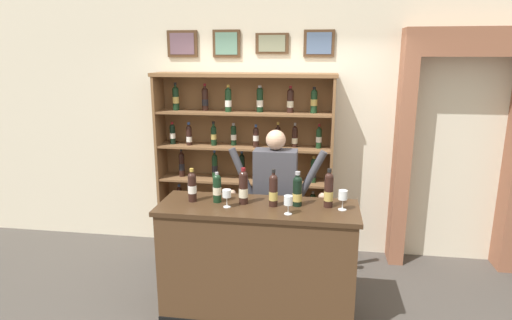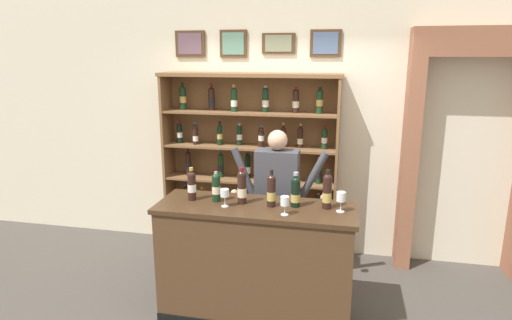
{
  "view_description": "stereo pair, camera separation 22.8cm",
  "coord_description": "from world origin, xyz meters",
  "px_view_note": "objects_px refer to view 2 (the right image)",
  "views": [
    {
      "loc": [
        0.47,
        -3.45,
        2.31
      ],
      "look_at": [
        -0.1,
        0.26,
        1.38
      ],
      "focal_mm": 30.27,
      "sensor_mm": 36.0,
      "label": 1
    },
    {
      "loc": [
        0.69,
        -3.41,
        2.31
      ],
      "look_at": [
        -0.1,
        0.26,
        1.38
      ],
      "focal_mm": 30.27,
      "sensor_mm": 36.0,
      "label": 2
    }
  ],
  "objects_px": {
    "tasting_counter": "(256,262)",
    "tasting_bottle_grappa": "(216,187)",
    "tasting_bottle_riserva": "(192,185)",
    "wine_glass_center": "(341,198)",
    "wine_glass_left": "(225,194)",
    "tasting_bottle_chianti": "(296,191)",
    "tasting_bottle_super_tuscan": "(271,190)",
    "tasting_bottle_rosso": "(327,191)",
    "wine_shelf": "(250,160)",
    "wine_glass_spare": "(285,202)",
    "shopkeeper": "(277,192)",
    "tasting_bottle_vin_santo": "(242,187)"
  },
  "relations": [
    {
      "from": "tasting_bottle_rosso",
      "to": "wine_glass_spare",
      "type": "distance_m",
      "value": 0.39
    },
    {
      "from": "tasting_counter",
      "to": "wine_glass_spare",
      "type": "bearing_deg",
      "value": -30.63
    },
    {
      "from": "tasting_bottle_super_tuscan",
      "to": "wine_shelf",
      "type": "bearing_deg",
      "value": 110.44
    },
    {
      "from": "tasting_bottle_chianti",
      "to": "tasting_bottle_rosso",
      "type": "bearing_deg",
      "value": 2.74
    },
    {
      "from": "tasting_bottle_chianti",
      "to": "shopkeeper",
      "type": "bearing_deg",
      "value": 115.08
    },
    {
      "from": "tasting_bottle_super_tuscan",
      "to": "tasting_bottle_rosso",
      "type": "xyz_separation_m",
      "value": [
        0.46,
        0.05,
        0.01
      ]
    },
    {
      "from": "wine_glass_left",
      "to": "wine_glass_center",
      "type": "bearing_deg",
      "value": 4.81
    },
    {
      "from": "tasting_bottle_grappa",
      "to": "wine_glass_left",
      "type": "bearing_deg",
      "value": -46.17
    },
    {
      "from": "tasting_bottle_chianti",
      "to": "wine_shelf",
      "type": "bearing_deg",
      "value": 118.54
    },
    {
      "from": "tasting_counter",
      "to": "tasting_bottle_chianti",
      "type": "relative_size",
      "value": 5.67
    },
    {
      "from": "tasting_counter",
      "to": "tasting_bottle_chianti",
      "type": "xyz_separation_m",
      "value": [
        0.33,
        0.05,
        0.66
      ]
    },
    {
      "from": "wine_glass_center",
      "to": "tasting_bottle_super_tuscan",
      "type": "bearing_deg",
      "value": 179.45
    },
    {
      "from": "shopkeeper",
      "to": "tasting_bottle_grappa",
      "type": "xyz_separation_m",
      "value": [
        -0.45,
        -0.53,
        0.19
      ]
    },
    {
      "from": "tasting_bottle_rosso",
      "to": "wine_glass_left",
      "type": "xyz_separation_m",
      "value": [
        -0.85,
        -0.14,
        -0.04
      ]
    },
    {
      "from": "tasting_bottle_riserva",
      "to": "wine_glass_center",
      "type": "distance_m",
      "value": 1.3
    },
    {
      "from": "tasting_bottle_chianti",
      "to": "wine_glass_spare",
      "type": "xyz_separation_m",
      "value": [
        -0.06,
        -0.21,
        -0.02
      ]
    },
    {
      "from": "tasting_counter",
      "to": "tasting_bottle_grappa",
      "type": "xyz_separation_m",
      "value": [
        -0.36,
        0.04,
        0.66
      ]
    },
    {
      "from": "tasting_bottle_vin_santo",
      "to": "wine_glass_center",
      "type": "xyz_separation_m",
      "value": [
        0.84,
        -0.03,
        -0.03
      ]
    },
    {
      "from": "tasting_bottle_rosso",
      "to": "shopkeeper",
      "type": "bearing_deg",
      "value": 134.93
    },
    {
      "from": "tasting_bottle_rosso",
      "to": "tasting_bottle_grappa",
      "type": "bearing_deg",
      "value": -178.73
    },
    {
      "from": "tasting_bottle_super_tuscan",
      "to": "tasting_bottle_rosso",
      "type": "height_order",
      "value": "tasting_bottle_rosso"
    },
    {
      "from": "shopkeeper",
      "to": "wine_glass_center",
      "type": "xyz_separation_m",
      "value": [
        0.62,
        -0.56,
        0.18
      ]
    },
    {
      "from": "tasting_bottle_riserva",
      "to": "wine_glass_left",
      "type": "height_order",
      "value": "tasting_bottle_riserva"
    },
    {
      "from": "tasting_counter",
      "to": "tasting_bottle_rosso",
      "type": "height_order",
      "value": "tasting_bottle_rosso"
    },
    {
      "from": "wine_shelf",
      "to": "tasting_bottle_rosso",
      "type": "distance_m",
      "value": 1.56
    },
    {
      "from": "tasting_counter",
      "to": "tasting_bottle_vin_santo",
      "type": "relative_size",
      "value": 5.36
    },
    {
      "from": "tasting_counter",
      "to": "tasting_bottle_vin_santo",
      "type": "xyz_separation_m",
      "value": [
        -0.13,
        0.04,
        0.67
      ]
    },
    {
      "from": "wine_shelf",
      "to": "wine_glass_left",
      "type": "distance_m",
      "value": 1.38
    },
    {
      "from": "wine_glass_left",
      "to": "wine_shelf",
      "type": "bearing_deg",
      "value": 94.02
    },
    {
      "from": "wine_shelf",
      "to": "tasting_bottle_chianti",
      "type": "xyz_separation_m",
      "value": [
        0.68,
        -1.26,
        0.07
      ]
    },
    {
      "from": "tasting_bottle_vin_santo",
      "to": "tasting_bottle_grappa",
      "type": "bearing_deg",
      "value": 178.73
    },
    {
      "from": "tasting_counter",
      "to": "wine_glass_spare",
      "type": "relative_size",
      "value": 10.99
    },
    {
      "from": "shopkeeper",
      "to": "tasting_counter",
      "type": "bearing_deg",
      "value": -98.9
    },
    {
      "from": "tasting_bottle_super_tuscan",
      "to": "tasting_bottle_chianti",
      "type": "bearing_deg",
      "value": 10.71
    },
    {
      "from": "tasting_bottle_riserva",
      "to": "tasting_bottle_vin_santo",
      "type": "bearing_deg",
      "value": 0.94
    },
    {
      "from": "tasting_bottle_vin_santo",
      "to": "tasting_bottle_chianti",
      "type": "xyz_separation_m",
      "value": [
        0.46,
        0.01,
        -0.01
      ]
    },
    {
      "from": "tasting_bottle_super_tuscan",
      "to": "tasting_bottle_rosso",
      "type": "bearing_deg",
      "value": 6.22
    },
    {
      "from": "shopkeeper",
      "to": "wine_glass_left",
      "type": "distance_m",
      "value": 0.75
    },
    {
      "from": "wine_glass_spare",
      "to": "wine_glass_left",
      "type": "bearing_deg",
      "value": 170.57
    },
    {
      "from": "wine_glass_spare",
      "to": "wine_glass_center",
      "type": "distance_m",
      "value": 0.47
    },
    {
      "from": "tasting_bottle_riserva",
      "to": "tasting_bottle_grappa",
      "type": "distance_m",
      "value": 0.22
    },
    {
      "from": "tasting_counter",
      "to": "wine_glass_center",
      "type": "bearing_deg",
      "value": 0.56
    },
    {
      "from": "wine_shelf",
      "to": "wine_glass_center",
      "type": "xyz_separation_m",
      "value": [
        1.06,
        -1.3,
        0.05
      ]
    },
    {
      "from": "shopkeeper",
      "to": "wine_glass_left",
      "type": "xyz_separation_m",
      "value": [
        -0.34,
        -0.64,
        0.17
      ]
    },
    {
      "from": "tasting_bottle_vin_santo",
      "to": "tasting_counter",
      "type": "bearing_deg",
      "value": -15.7
    },
    {
      "from": "tasting_bottle_super_tuscan",
      "to": "wine_glass_left",
      "type": "xyz_separation_m",
      "value": [
        -0.39,
        -0.09,
        -0.03
      ]
    },
    {
      "from": "shopkeeper",
      "to": "tasting_bottle_rosso",
      "type": "relative_size",
      "value": 4.81
    },
    {
      "from": "wine_glass_spare",
      "to": "tasting_bottle_chianti",
      "type": "bearing_deg",
      "value": 74.28
    },
    {
      "from": "tasting_bottle_riserva",
      "to": "tasting_bottle_rosso",
      "type": "distance_m",
      "value": 1.18
    },
    {
      "from": "wine_shelf",
      "to": "wine_glass_spare",
      "type": "xyz_separation_m",
      "value": [
        0.62,
        -1.47,
        0.05
      ]
    }
  ]
}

